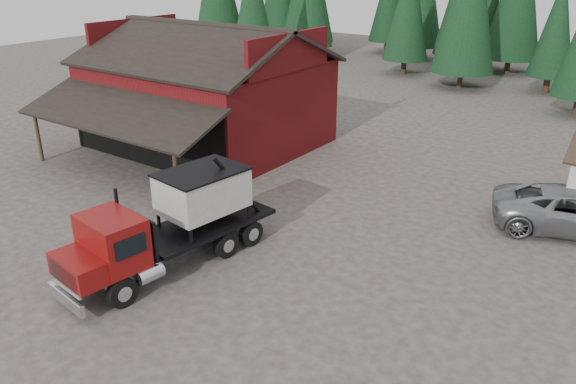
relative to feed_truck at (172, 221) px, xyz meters
The scene contains 6 objects.
ground 3.09m from the feed_truck, 39.01° to the left, with size 120.00×120.00×0.00m, color #463C37.
red_barn 14.65m from the feed_truck, 128.24° to the left, with size 12.80×13.63×7.18m.
conifer_backdrop 43.66m from the feed_truck, 87.44° to the left, with size 76.00×16.00×16.00m, color black, non-canonical shape.
near_pine_a 36.03m from the feed_truck, 124.13° to the left, with size 4.40×4.40×11.40m.
feed_truck is the anchor object (origin of this frame).
equip_box 5.08m from the feed_truck, 133.51° to the left, with size 0.70×1.10×0.60m, color maroon.
Camera 1 is at (12.10, -13.98, 10.67)m, focal length 35.00 mm.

